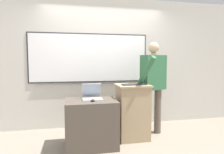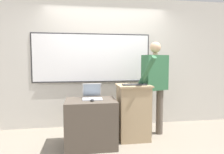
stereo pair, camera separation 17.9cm
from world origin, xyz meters
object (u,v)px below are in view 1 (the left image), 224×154
Objects in this scene: person_presenter at (153,81)px; computer_mouse_by_laptop at (93,100)px; wireless_keyboard at (134,84)px; lectern_podium at (132,111)px; side_desk at (91,123)px; laptop at (92,95)px.

computer_mouse_by_laptop is (-1.17, -0.42, -0.23)m from person_presenter.
wireless_keyboard is 4.14× the size of computer_mouse_by_laptop.
lectern_podium is 2.33× the size of wireless_keyboard.
wireless_keyboard reaches higher than side_desk.
laptop is at bearing -178.60° from wireless_keyboard.
side_desk is at bearing -104.87° from laptop.
side_desk is 1.95× the size of wireless_keyboard.
laptop is at bearing 75.13° from side_desk.
lectern_podium is at bearing 22.60° from computer_mouse_by_laptop.
wireless_keyboard is 0.80m from computer_mouse_by_laptop.
person_presenter is at bearing 22.10° from wireless_keyboard.
side_desk is 2.47× the size of laptop.
side_desk is 0.47× the size of person_presenter.
computer_mouse_by_laptop is (-0.74, -0.24, -0.20)m from wireless_keyboard.
computer_mouse_by_laptop is at bearing -80.75° from side_desk.
laptop is 3.28× the size of computer_mouse_by_laptop.
side_desk is at bearing 99.25° from computer_mouse_by_laptop.
person_presenter is at bearing 19.61° from computer_mouse_by_laptop.
side_desk is at bearing -165.72° from lectern_podium.
person_presenter is 1.19m from laptop.
lectern_podium reaches higher than side_desk.
lectern_podium is 0.56× the size of person_presenter.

